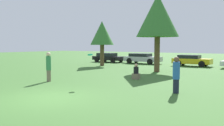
{
  "coord_description": "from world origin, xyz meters",
  "views": [
    {
      "loc": [
        7.8,
        -6.82,
        2.31
      ],
      "look_at": [
        0.3,
        4.45,
        1.26
      ],
      "focal_mm": 37.37,
      "sensor_mm": 36.0,
      "label": 1
    }
  ],
  "objects_px": {
    "parked_car_silver": "(142,58)",
    "parked_car_yellow": "(191,60)",
    "tree_1": "(158,16)",
    "person_thrower": "(49,66)",
    "parked_car_black": "(108,57)",
    "bystander_sitting": "(136,73)",
    "tree_0": "(102,34)",
    "person_catcher": "(176,75)",
    "frisbee": "(90,55)"
  },
  "relations": [
    {
      "from": "frisbee",
      "to": "parked_car_black",
      "type": "bearing_deg",
      "value": 121.32
    },
    {
      "from": "bystander_sitting",
      "to": "tree_0",
      "type": "relative_size",
      "value": 0.21
    },
    {
      "from": "tree_1",
      "to": "parked_car_yellow",
      "type": "bearing_deg",
      "value": 81.59
    },
    {
      "from": "person_catcher",
      "to": "frisbee",
      "type": "height_order",
      "value": "frisbee"
    },
    {
      "from": "person_thrower",
      "to": "tree_1",
      "type": "height_order",
      "value": "tree_1"
    },
    {
      "from": "bystander_sitting",
      "to": "person_catcher",
      "type": "bearing_deg",
      "value": -38.8
    },
    {
      "from": "person_catcher",
      "to": "parked_car_silver",
      "type": "bearing_deg",
      "value": -65.29
    },
    {
      "from": "parked_car_black",
      "to": "person_catcher",
      "type": "bearing_deg",
      "value": -44.72
    },
    {
      "from": "person_thrower",
      "to": "parked_car_silver",
      "type": "xyz_separation_m",
      "value": [
        -1.39,
        16.09,
        -0.29
      ]
    },
    {
      "from": "parked_car_black",
      "to": "parked_car_silver",
      "type": "relative_size",
      "value": 0.94
    },
    {
      "from": "bystander_sitting",
      "to": "parked_car_yellow",
      "type": "distance_m",
      "value": 11.97
    },
    {
      "from": "person_thrower",
      "to": "parked_car_black",
      "type": "xyz_separation_m",
      "value": [
        -6.36,
        15.89,
        -0.31
      ]
    },
    {
      "from": "parked_car_silver",
      "to": "parked_car_yellow",
      "type": "height_order",
      "value": "parked_car_silver"
    },
    {
      "from": "person_catcher",
      "to": "parked_car_black",
      "type": "bearing_deg",
      "value": -53.14
    },
    {
      "from": "frisbee",
      "to": "tree_0",
      "type": "xyz_separation_m",
      "value": [
        -6.89,
        10.61,
        1.79
      ]
    },
    {
      "from": "tree_0",
      "to": "parked_car_black",
      "type": "bearing_deg",
      "value": 117.55
    },
    {
      "from": "tree_0",
      "to": "tree_1",
      "type": "xyz_separation_m",
      "value": [
        7.35,
        -2.08,
        1.22
      ]
    },
    {
      "from": "parked_car_yellow",
      "to": "person_catcher",
      "type": "bearing_deg",
      "value": -76.05
    },
    {
      "from": "parked_car_silver",
      "to": "parked_car_yellow",
      "type": "xyz_separation_m",
      "value": [
        6.02,
        -0.2,
        -0.02
      ]
    },
    {
      "from": "bystander_sitting",
      "to": "tree_1",
      "type": "distance_m",
      "value": 6.58
    },
    {
      "from": "parked_car_silver",
      "to": "tree_0",
      "type": "bearing_deg",
      "value": -112.99
    },
    {
      "from": "person_catcher",
      "to": "bystander_sitting",
      "type": "distance_m",
      "value": 4.81
    },
    {
      "from": "person_catcher",
      "to": "parked_car_black",
      "type": "xyz_separation_m",
      "value": [
        -14.24,
        14.96,
        -0.24
      ]
    },
    {
      "from": "parked_car_black",
      "to": "parked_car_yellow",
      "type": "xyz_separation_m",
      "value": [
        10.99,
        0.0,
        -0.0
      ]
    },
    {
      "from": "parked_car_silver",
      "to": "parked_car_black",
      "type": "bearing_deg",
      "value": -175.94
    },
    {
      "from": "tree_1",
      "to": "tree_0",
      "type": "bearing_deg",
      "value": 164.2
    },
    {
      "from": "parked_car_black",
      "to": "parked_car_silver",
      "type": "distance_m",
      "value": 4.97
    },
    {
      "from": "person_catcher",
      "to": "bystander_sitting",
      "type": "relative_size",
      "value": 1.66
    },
    {
      "from": "bystander_sitting",
      "to": "parked_car_silver",
      "type": "xyz_separation_m",
      "value": [
        -5.54,
        12.17,
        0.24
      ]
    },
    {
      "from": "tree_1",
      "to": "parked_car_silver",
      "type": "bearing_deg",
      "value": 124.44
    },
    {
      "from": "person_thrower",
      "to": "bystander_sitting",
      "type": "bearing_deg",
      "value": 36.73
    },
    {
      "from": "tree_1",
      "to": "person_thrower",
      "type": "bearing_deg",
      "value": -112.06
    },
    {
      "from": "person_thrower",
      "to": "person_catcher",
      "type": "bearing_deg",
      "value": -0.0
    },
    {
      "from": "frisbee",
      "to": "bystander_sitting",
      "type": "distance_m",
      "value": 3.99
    },
    {
      "from": "tree_0",
      "to": "parked_car_silver",
      "type": "xyz_separation_m",
      "value": [
        2.38,
        5.18,
        -2.87
      ]
    },
    {
      "from": "parked_car_silver",
      "to": "parked_car_yellow",
      "type": "relative_size",
      "value": 1.14
    },
    {
      "from": "parked_car_yellow",
      "to": "tree_0",
      "type": "bearing_deg",
      "value": -147.68
    },
    {
      "from": "person_thrower",
      "to": "parked_car_yellow",
      "type": "bearing_deg",
      "value": 67.05
    },
    {
      "from": "person_catcher",
      "to": "person_thrower",
      "type": "bearing_deg",
      "value": -0.0
    },
    {
      "from": "person_catcher",
      "to": "parked_car_yellow",
      "type": "bearing_deg",
      "value": -84.46
    },
    {
      "from": "parked_car_black",
      "to": "parked_car_silver",
      "type": "bearing_deg",
      "value": 4.06
    },
    {
      "from": "tree_1",
      "to": "parked_car_yellow",
      "type": "distance_m",
      "value": 8.23
    },
    {
      "from": "tree_0",
      "to": "parked_car_yellow",
      "type": "distance_m",
      "value": 10.18
    },
    {
      "from": "tree_0",
      "to": "tree_1",
      "type": "bearing_deg",
      "value": -15.8
    },
    {
      "from": "tree_1",
      "to": "parked_car_silver",
      "type": "height_order",
      "value": "tree_1"
    },
    {
      "from": "parked_car_silver",
      "to": "bystander_sitting",
      "type": "bearing_deg",
      "value": -63.83
    },
    {
      "from": "bystander_sitting",
      "to": "parked_car_black",
      "type": "height_order",
      "value": "parked_car_black"
    },
    {
      "from": "frisbee",
      "to": "bystander_sitting",
      "type": "bearing_deg",
      "value": 74.14
    },
    {
      "from": "tree_0",
      "to": "parked_car_yellow",
      "type": "bearing_deg",
      "value": 30.63
    },
    {
      "from": "parked_car_yellow",
      "to": "tree_1",
      "type": "bearing_deg",
      "value": -96.72
    }
  ]
}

